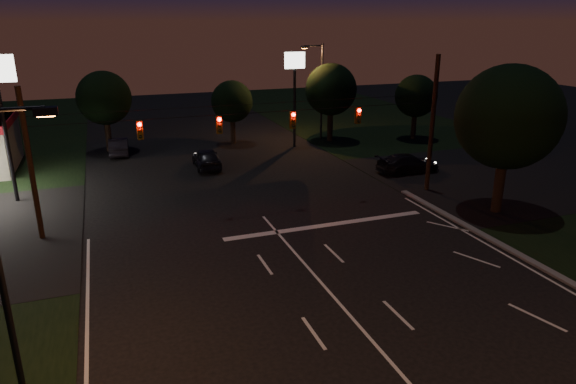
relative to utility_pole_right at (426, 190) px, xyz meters
name	(u,v)px	position (x,y,z in m)	size (l,w,h in m)	color
ground	(384,354)	(-12.00, -15.00, 0.00)	(140.00, 140.00, 0.00)	black
cross_street_right	(509,175)	(8.00, 1.00, 0.00)	(20.00, 16.00, 0.02)	black
stop_bar	(327,225)	(-9.00, -3.50, 0.01)	(12.00, 0.50, 0.01)	silver
utility_pole_right	(426,190)	(0.00, 0.00, 0.00)	(0.30, 0.30, 9.00)	black
utility_pole_left	(43,238)	(-24.00, 0.00, 0.00)	(0.28, 0.28, 8.00)	black
signal_span	(257,121)	(-12.00, -0.04, 5.50)	(24.00, 0.40, 1.56)	black
pole_sign_right	(295,77)	(-4.00, 15.00, 6.24)	(1.80, 0.30, 8.40)	black
street_light_left	(4,238)	(-23.24, -13.00, 5.24)	(2.20, 0.35, 9.00)	black
street_light_right_far	(319,85)	(-0.76, 17.00, 5.24)	(2.20, 0.35, 9.00)	black
tree_right_near	(506,118)	(1.53, -4.83, 5.68)	(6.00, 6.00, 8.76)	black
tree_far_b	(104,99)	(-19.98, 19.13, 4.61)	(4.60, 4.60, 6.98)	black
tree_far_c	(232,102)	(-8.98, 18.10, 3.90)	(3.80, 3.80, 5.86)	black
tree_far_d	(331,90)	(0.02, 16.13, 4.83)	(4.80, 4.80, 7.30)	black
tree_far_e	(416,96)	(8.02, 14.11, 4.11)	(4.00, 4.00, 6.18)	black
car_oncoming_a	(207,158)	(-13.00, 10.59, 0.78)	(1.84, 4.58, 1.56)	black
car_oncoming_b	(119,146)	(-19.26, 17.38, 0.73)	(1.55, 4.44, 1.46)	black
car_cross	(408,163)	(1.10, 4.09, 0.71)	(2.00, 4.92, 1.43)	black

